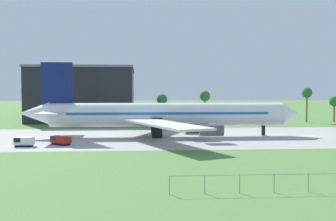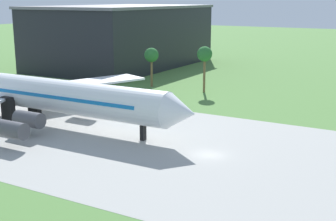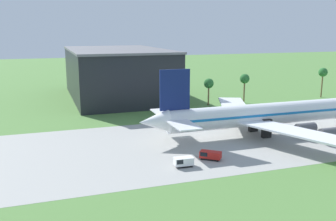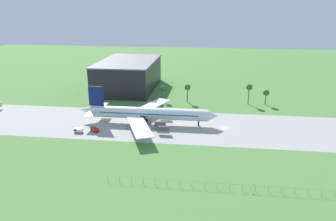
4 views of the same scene
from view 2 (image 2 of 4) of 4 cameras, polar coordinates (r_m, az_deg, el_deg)
ground_plane at (r=67.99m, az=5.02°, el=-5.41°), size 600.00×600.00×0.00m
taxiway_strip at (r=67.98m, az=5.02°, el=-5.40°), size 320.00×44.00×0.02m
jet_airliner at (r=89.21m, az=-16.87°, el=2.19°), size 68.77×60.37×18.07m
terminal_building at (r=156.60m, az=-5.49°, el=9.04°), size 36.72×61.20×19.64m
palm_tree_row at (r=105.19m, az=12.80°, el=5.83°), size 64.16×3.60×12.09m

